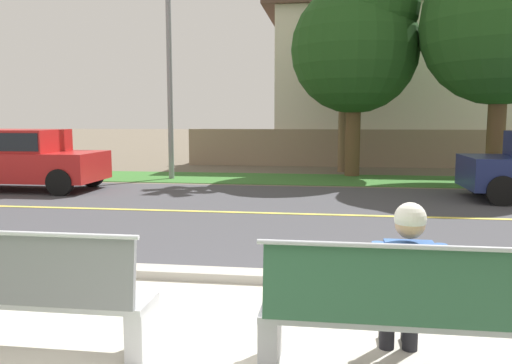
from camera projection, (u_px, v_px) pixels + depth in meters
ground_plane at (287, 201)px, 11.41m from camera, size 140.00×140.00×0.00m
sidewalk_pavement at (205, 359)px, 3.94m from camera, size 44.00×3.60×0.01m
curb_edge at (246, 276)px, 5.85m from camera, size 44.00×0.30×0.11m
street_asphalt at (280, 214)px, 9.93m from camera, size 52.00×8.00×0.01m
road_centre_line at (280, 213)px, 9.93m from camera, size 48.00×0.14×0.01m
far_verge_grass at (298, 179)px, 15.49m from camera, size 48.00×2.80×0.02m
bench_left at (19, 295)px, 4.02m from camera, size 2.07×0.48×1.01m
bench_right at (407, 315)px, 3.61m from camera, size 2.07×0.48×1.01m
seated_person_blue at (406, 279)px, 3.76m from camera, size 0.52×0.68×1.25m
car_red_near at (17, 157)px, 13.16m from camera, size 4.30×1.86×1.54m
streetlamp at (171, 36)px, 15.29m from camera, size 0.24×2.10×7.47m
shade_tree_far_left at (359, 39)px, 15.78m from camera, size 3.93×3.93×6.49m
shade_tree_left at (509, 11)px, 13.73m from camera, size 4.34×4.34×7.16m
garden_wall at (358, 148)px, 19.39m from camera, size 13.00×0.36×1.40m
house_across_street at (434, 81)px, 21.75m from camera, size 13.86×6.91×6.62m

